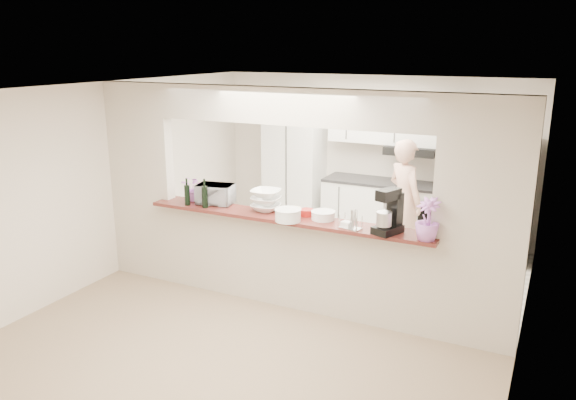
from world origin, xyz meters
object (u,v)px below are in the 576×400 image
Objects in this scene: stand_mixer at (389,213)px; person at (405,202)px; refrigerator at (504,201)px; toaster_oven at (215,194)px.

person is (-0.36, 2.06, -0.44)m from stand_mixer.
refrigerator is 0.99× the size of person.
person reaches higher than toaster_oven.
person is at bearing 99.97° from stand_mixer.
person reaches higher than refrigerator.
stand_mixer is at bearing -107.35° from refrigerator.
refrigerator reaches higher than stand_mixer.
stand_mixer is (-0.86, -2.75, 0.45)m from refrigerator.
toaster_oven is at bearing 175.99° from stand_mixer.
refrigerator is 4.01m from toaster_oven.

